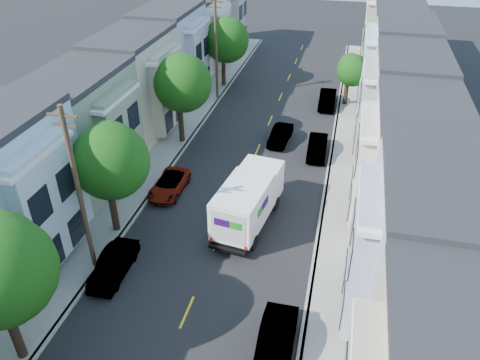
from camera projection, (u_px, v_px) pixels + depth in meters
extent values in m
plane|color=black|center=(187.00, 312.00, 24.32)|extent=(160.00, 160.00, 0.00)
cube|color=black|center=(250.00, 168.00, 36.63)|extent=(12.00, 70.00, 0.02)
cube|color=gray|center=(177.00, 159.00, 37.79)|extent=(0.30, 70.00, 0.15)
cube|color=gray|center=(327.00, 177.00, 35.40)|extent=(0.30, 70.00, 0.15)
cube|color=gray|center=(162.00, 157.00, 38.05)|extent=(2.60, 70.00, 0.15)
cube|color=gray|center=(345.00, 179.00, 35.15)|extent=(2.60, 70.00, 0.15)
cube|color=gold|center=(250.00, 168.00, 36.64)|extent=(0.12, 70.00, 0.01)
cube|color=silver|center=(119.00, 152.00, 38.84)|extent=(5.00, 70.00, 8.50)
cube|color=silver|center=(397.00, 186.00, 34.44)|extent=(5.00, 70.00, 8.50)
cylinder|color=black|center=(13.00, 329.00, 21.00)|extent=(0.44, 0.44, 3.86)
cylinder|color=black|center=(113.00, 208.00, 29.11)|extent=(0.44, 0.44, 3.58)
sphere|color=#1A5D13|center=(110.00, 161.00, 27.24)|extent=(4.55, 4.55, 4.55)
cylinder|color=black|center=(181.00, 123.00, 39.37)|extent=(0.44, 0.44, 3.72)
sphere|color=#1A5D13|center=(182.00, 83.00, 37.44)|extent=(4.70, 4.70, 4.70)
cylinder|color=black|center=(224.00, 71.00, 50.65)|extent=(0.44, 0.44, 3.43)
sphere|color=#1A5D13|center=(226.00, 40.00, 48.79)|extent=(4.70, 4.70, 4.70)
cylinder|color=black|center=(346.00, 93.00, 46.50)|extent=(0.44, 0.44, 2.54)
sphere|color=#1A5D13|center=(352.00, 70.00, 45.18)|extent=(3.10, 3.10, 3.10)
cylinder|color=#42301E|center=(80.00, 196.00, 24.53)|extent=(0.26, 0.26, 10.00)
cube|color=#42301E|center=(62.00, 115.00, 22.07)|extent=(1.60, 0.12, 0.12)
cylinder|color=#42301E|center=(216.00, 51.00, 45.89)|extent=(0.26, 0.26, 10.00)
cube|color=#42301E|center=(215.00, 2.00, 43.42)|extent=(1.60, 0.12, 0.12)
cube|color=white|center=(245.00, 206.00, 28.81)|extent=(2.62, 4.69, 2.56)
cube|color=white|center=(256.00, 179.00, 31.69)|extent=(2.62, 2.18, 2.36)
cube|color=black|center=(248.00, 216.00, 30.37)|extent=(2.41, 6.73, 0.26)
cube|color=#2D0A51|center=(229.00, 224.00, 26.80)|extent=(0.98, 0.04, 0.48)
cube|color=#198C1E|center=(244.00, 227.00, 26.62)|extent=(0.76, 0.04, 0.48)
cylinder|color=black|center=(221.00, 236.00, 28.81)|extent=(0.31, 0.98, 0.98)
cylinder|color=black|center=(259.00, 242.00, 28.35)|extent=(0.31, 0.98, 0.98)
cylinder|color=black|center=(238.00, 197.00, 32.42)|extent=(0.31, 0.98, 0.98)
cylinder|color=black|center=(272.00, 201.00, 31.96)|extent=(0.31, 0.98, 0.98)
imported|color=black|center=(280.00, 135.00, 39.98)|extent=(1.74, 4.10, 1.33)
imported|color=gray|center=(114.00, 265.00, 26.33)|extent=(1.58, 4.17, 1.38)
imported|color=#4E111F|center=(169.00, 185.00, 33.52)|extent=(2.04, 4.40, 1.22)
imported|color=silver|center=(275.00, 345.00, 21.66)|extent=(1.66, 4.60, 1.53)
imported|color=black|center=(317.00, 147.00, 38.09)|extent=(1.61, 4.27, 1.41)
imported|color=black|center=(327.00, 99.00, 46.45)|extent=(1.66, 4.51, 1.49)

